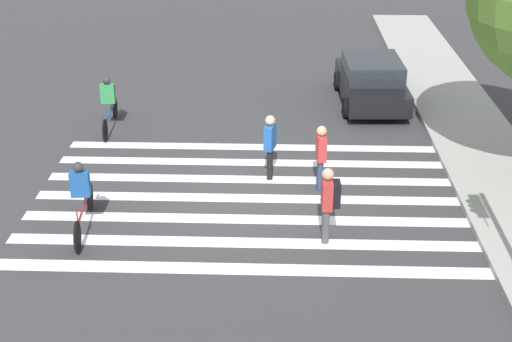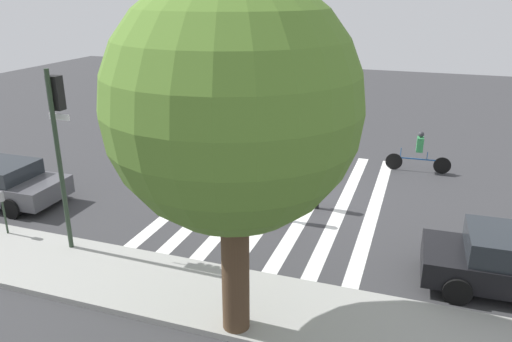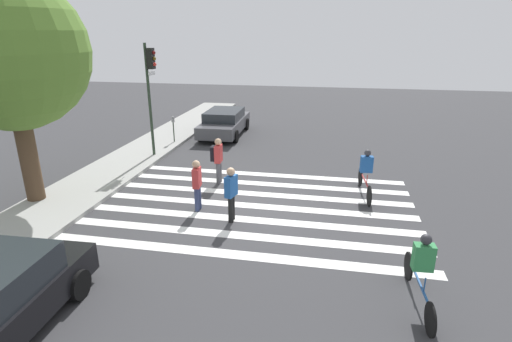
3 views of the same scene
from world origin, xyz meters
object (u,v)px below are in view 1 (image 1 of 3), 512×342
at_px(pedestrian_adult_yellow_jacket, 329,199).
at_px(pedestrian_adult_blue_shirt, 270,143).
at_px(cyclist_mid_street, 81,195).
at_px(car_parked_silver_sedan, 372,81).
at_px(pedestrian_adult_tall_backpack, 321,154).
at_px(cyclist_near_curb, 109,101).

height_order(pedestrian_adult_yellow_jacket, pedestrian_adult_blue_shirt, pedestrian_adult_yellow_jacket).
relative_size(cyclist_mid_street, car_parked_silver_sedan, 0.58).
bearing_deg(pedestrian_adult_tall_backpack, cyclist_near_curb, 52.48).
bearing_deg(pedestrian_adult_yellow_jacket, cyclist_near_curb, 42.60).
height_order(pedestrian_adult_yellow_jacket, cyclist_mid_street, pedestrian_adult_yellow_jacket).
distance_m(cyclist_mid_street, cyclist_near_curb, 5.80).
height_order(pedestrian_adult_blue_shirt, cyclist_mid_street, pedestrian_adult_blue_shirt).
height_order(pedestrian_adult_tall_backpack, cyclist_near_curb, pedestrian_adult_tall_backpack).
bearing_deg(pedestrian_adult_tall_backpack, pedestrian_adult_yellow_jacket, 174.66).
distance_m(pedestrian_adult_tall_backpack, pedestrian_adult_yellow_jacket, 2.44).
xyz_separation_m(pedestrian_adult_yellow_jacket, cyclist_near_curb, (-6.02, -5.94, -0.13)).
relative_size(pedestrian_adult_tall_backpack, pedestrian_adult_blue_shirt, 0.98).
relative_size(pedestrian_adult_tall_backpack, car_parked_silver_sedan, 0.39).
xyz_separation_m(pedestrian_adult_tall_backpack, cyclist_mid_street, (2.18, -5.21, -0.05)).
xyz_separation_m(pedestrian_adult_tall_backpack, pedestrian_adult_yellow_jacket, (2.44, 0.04, 0.07)).
height_order(pedestrian_adult_tall_backpack, car_parked_silver_sedan, pedestrian_adult_tall_backpack).
xyz_separation_m(pedestrian_adult_tall_backpack, car_parked_silver_sedan, (-6.02, 1.89, -0.18)).
bearing_deg(pedestrian_adult_tall_backpack, pedestrian_adult_blue_shirt, 59.35).
bearing_deg(cyclist_near_curb, cyclist_mid_street, 3.72).
xyz_separation_m(cyclist_mid_street, cyclist_near_curb, (-5.75, -0.70, -0.00)).
relative_size(pedestrian_adult_yellow_jacket, car_parked_silver_sedan, 0.40).
distance_m(pedestrian_adult_tall_backpack, pedestrian_adult_blue_shirt, 1.34).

